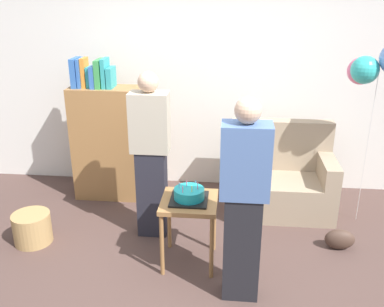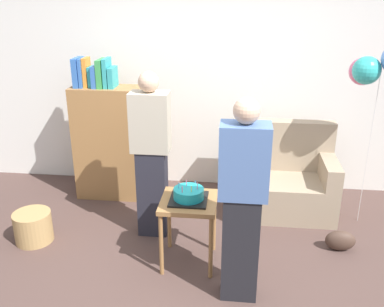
# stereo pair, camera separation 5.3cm
# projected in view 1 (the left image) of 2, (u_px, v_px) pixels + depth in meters

# --- Properties ---
(ground_plane) EXTENTS (8.00, 8.00, 0.00)m
(ground_plane) POSITION_uv_depth(u_px,v_px,m) (194.00, 283.00, 3.62)
(ground_plane) COLOR #4C3833
(wall_back) EXTENTS (6.00, 0.10, 2.70)m
(wall_back) POSITION_uv_depth(u_px,v_px,m) (211.00, 76.00, 5.04)
(wall_back) COLOR silver
(wall_back) RESTS_ON ground_plane
(couch) EXTENTS (1.10, 0.70, 0.96)m
(couch) POSITION_uv_depth(u_px,v_px,m) (281.00, 180.00, 4.73)
(couch) COLOR gray
(couch) RESTS_ON ground_plane
(bookshelf) EXTENTS (0.80, 0.36, 1.61)m
(bookshelf) POSITION_uv_depth(u_px,v_px,m) (108.00, 139.00, 4.90)
(bookshelf) COLOR olive
(bookshelf) RESTS_ON ground_plane
(side_table) EXTENTS (0.48, 0.48, 0.62)m
(side_table) POSITION_uv_depth(u_px,v_px,m) (189.00, 210.00, 3.72)
(side_table) COLOR olive
(side_table) RESTS_ON ground_plane
(birthday_cake) EXTENTS (0.32, 0.32, 0.17)m
(birthday_cake) POSITION_uv_depth(u_px,v_px,m) (189.00, 195.00, 3.67)
(birthday_cake) COLOR black
(birthday_cake) RESTS_ON side_table
(person_blowing_candles) EXTENTS (0.36, 0.22, 1.63)m
(person_blowing_candles) POSITION_uv_depth(u_px,v_px,m) (151.00, 156.00, 4.07)
(person_blowing_candles) COLOR #23232D
(person_blowing_candles) RESTS_ON ground_plane
(person_holding_cake) EXTENTS (0.36, 0.22, 1.63)m
(person_holding_cake) POSITION_uv_depth(u_px,v_px,m) (244.00, 202.00, 3.20)
(person_holding_cake) COLOR black
(person_holding_cake) RESTS_ON ground_plane
(wicker_basket) EXTENTS (0.36, 0.36, 0.30)m
(wicker_basket) POSITION_uv_depth(u_px,v_px,m) (32.00, 228.00, 4.15)
(wicker_basket) COLOR #A88451
(wicker_basket) RESTS_ON ground_plane
(handbag) EXTENTS (0.28, 0.14, 0.20)m
(handbag) POSITION_uv_depth(u_px,v_px,m) (340.00, 239.00, 4.06)
(handbag) COLOR #473328
(handbag) RESTS_ON ground_plane
(balloon_bunch) EXTENTS (0.54, 0.45, 1.87)m
(balloon_bunch) POSITION_uv_depth(u_px,v_px,m) (378.00, 65.00, 4.01)
(balloon_bunch) COLOR silver
(balloon_bunch) RESTS_ON ground_plane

